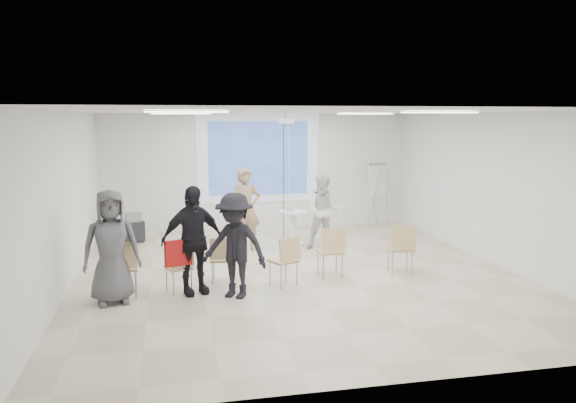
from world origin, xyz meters
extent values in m
cube|color=beige|center=(0.00, 0.00, -0.05)|extent=(8.00, 9.00, 0.10)
cube|color=white|center=(0.00, 0.00, 3.05)|extent=(8.00, 9.00, 0.10)
cube|color=silver|center=(0.00, 4.55, 1.50)|extent=(8.00, 0.10, 3.00)
cube|color=silver|center=(-4.05, 0.00, 1.50)|extent=(0.10, 9.00, 3.00)
cube|color=silver|center=(4.05, 0.00, 1.50)|extent=(0.10, 9.00, 3.00)
cube|color=silver|center=(0.00, 4.49, 1.85)|extent=(3.20, 0.01, 2.30)
cube|color=#3257AC|center=(0.00, 4.47, 1.85)|extent=(2.60, 0.01, 1.90)
cylinder|color=white|center=(0.47, 2.40, 0.03)|extent=(0.52, 0.52, 0.05)
cylinder|color=white|center=(0.47, 2.40, 0.38)|extent=(0.14, 0.14, 0.70)
cylinder|color=white|center=(0.47, 2.40, 0.76)|extent=(0.71, 0.71, 0.04)
cube|color=white|center=(0.52, 2.36, 0.78)|extent=(0.23, 0.17, 0.01)
cube|color=#429DC6|center=(0.39, 2.47, 0.79)|extent=(0.17, 0.23, 0.02)
imported|color=tan|center=(-0.67, 2.07, 1.03)|extent=(0.81, 0.60, 2.05)
imported|color=white|center=(1.05, 1.88, 0.93)|extent=(1.02, 0.89, 1.86)
cube|color=white|center=(-0.49, 2.32, 1.35)|extent=(0.06, 0.13, 0.04)
cube|color=white|center=(0.87, 2.13, 1.26)|extent=(0.06, 0.12, 0.04)
cube|color=tan|center=(-3.04, -0.68, 0.46)|extent=(0.45, 0.45, 0.04)
cube|color=tan|center=(-3.03, -0.88, 0.72)|extent=(0.44, 0.10, 0.41)
cylinder|color=gray|center=(-3.21, -0.86, 0.23)|extent=(0.02, 0.02, 0.45)
cylinder|color=gray|center=(-2.86, -0.85, 0.23)|extent=(0.02, 0.02, 0.45)
cylinder|color=gray|center=(-3.22, -0.51, 0.23)|extent=(0.02, 0.02, 0.45)
cylinder|color=gray|center=(-2.87, -0.50, 0.23)|extent=(0.02, 0.02, 0.45)
cube|color=tan|center=(-2.17, -0.65, 0.42)|extent=(0.50, 0.50, 0.04)
cube|color=tan|center=(-2.11, -0.82, 0.65)|extent=(0.39, 0.21, 0.37)
cylinder|color=gray|center=(-2.26, -0.85, 0.20)|extent=(0.03, 0.03, 0.41)
cylinder|color=gray|center=(-1.97, -0.74, 0.20)|extent=(0.03, 0.03, 0.41)
cylinder|color=gray|center=(-2.38, -0.56, 0.20)|extent=(0.03, 0.03, 0.41)
cylinder|color=gray|center=(-2.08, -0.44, 0.20)|extent=(0.03, 0.03, 0.41)
cube|color=tan|center=(-1.42, -0.23, 0.41)|extent=(0.44, 0.44, 0.04)
cube|color=tan|center=(-1.45, -0.41, 0.64)|extent=(0.39, 0.14, 0.37)
cylinder|color=gray|center=(-1.59, -0.35, 0.20)|extent=(0.02, 0.02, 0.40)
cylinder|color=gray|center=(-1.29, -0.40, 0.20)|extent=(0.02, 0.02, 0.40)
cylinder|color=gray|center=(-1.54, -0.05, 0.20)|extent=(0.02, 0.02, 0.40)
cylinder|color=gray|center=(-1.24, -0.10, 0.20)|extent=(0.02, 0.02, 0.40)
cube|color=tan|center=(-0.40, -0.67, 0.44)|extent=(0.54, 0.54, 0.04)
cube|color=tan|center=(-0.32, -0.85, 0.69)|extent=(0.41, 0.24, 0.39)
cylinder|color=gray|center=(-0.48, -0.89, 0.22)|extent=(0.03, 0.03, 0.43)
cylinder|color=#969A9E|center=(-0.18, -0.76, 0.22)|extent=(0.03, 0.03, 0.43)
cylinder|color=#95989E|center=(-0.62, -0.59, 0.22)|extent=(0.03, 0.03, 0.43)
cylinder|color=gray|center=(-0.31, -0.45, 0.22)|extent=(0.03, 0.03, 0.43)
cube|color=tan|center=(0.55, -0.29, 0.47)|extent=(0.44, 0.44, 0.04)
cube|color=tan|center=(0.55, -0.50, 0.73)|extent=(0.44, 0.09, 0.42)
cylinder|color=gray|center=(0.38, -0.47, 0.23)|extent=(0.02, 0.02, 0.46)
cylinder|color=#96999F|center=(0.73, -0.47, 0.23)|extent=(0.02, 0.02, 0.46)
cylinder|color=#92959A|center=(0.37, -0.11, 0.23)|extent=(0.02, 0.02, 0.46)
cylinder|color=gray|center=(0.73, -0.11, 0.23)|extent=(0.02, 0.02, 0.46)
cube|color=tan|center=(1.89, -0.37, 0.48)|extent=(0.51, 0.51, 0.04)
cube|color=tan|center=(1.85, -0.58, 0.74)|extent=(0.45, 0.17, 0.42)
cylinder|color=gray|center=(1.68, -0.52, 0.23)|extent=(0.03, 0.03, 0.47)
cylinder|color=gray|center=(2.03, -0.58, 0.23)|extent=(0.03, 0.03, 0.47)
cylinder|color=gray|center=(1.74, -0.16, 0.23)|extent=(0.03, 0.03, 0.47)
cylinder|color=gray|center=(2.10, -0.22, 0.23)|extent=(0.03, 0.03, 0.47)
cube|color=#B51617|center=(-2.17, -0.87, 0.72)|extent=(0.45, 0.25, 0.42)
imported|color=black|center=(-1.42, -0.21, 0.44)|extent=(0.33, 0.26, 0.02)
imported|color=black|center=(-1.94, -0.79, 1.03)|extent=(1.37, 1.06, 2.07)
imported|color=black|center=(-1.28, -1.12, 0.97)|extent=(1.42, 1.26, 1.94)
imported|color=#56555A|center=(-3.19, -1.00, 1.01)|extent=(1.09, 0.83, 2.01)
cylinder|color=#97999F|center=(2.99, 3.92, 0.80)|extent=(0.35, 0.07, 1.56)
cylinder|color=#96999F|center=(3.40, 4.09, 0.80)|extent=(0.21, 0.29, 1.56)
cylinder|color=gray|center=(3.08, 4.26, 0.80)|extent=(0.16, 0.33, 1.56)
cube|color=white|center=(3.15, 4.10, 1.28)|extent=(0.64, 0.41, 0.88)
cube|color=#94979C|center=(3.14, 4.13, 1.68)|extent=(0.60, 0.30, 0.06)
cube|color=black|center=(-3.14, 3.46, 0.26)|extent=(0.55, 0.48, 0.46)
cube|color=gray|center=(-3.14, 3.46, 0.59)|extent=(0.39, 0.36, 0.20)
cylinder|color=black|center=(-3.28, 3.28, 0.03)|extent=(0.07, 0.07, 0.06)
cylinder|color=black|center=(-2.92, 3.38, 0.03)|extent=(0.07, 0.07, 0.06)
cylinder|color=black|center=(-3.36, 3.54, 0.03)|extent=(0.07, 0.07, 0.06)
cylinder|color=black|center=(-3.00, 3.64, 0.03)|extent=(0.07, 0.07, 0.06)
cube|color=white|center=(0.10, 1.50, 2.82)|extent=(0.30, 0.25, 0.10)
cylinder|color=gray|center=(0.10, 1.50, 2.93)|extent=(0.04, 0.04, 0.14)
cylinder|color=black|center=(0.04, 1.42, 1.39)|extent=(0.01, 0.01, 2.77)
cylinder|color=white|center=(0.14, 1.40, 1.39)|extent=(0.01, 0.01, 2.77)
cube|color=white|center=(-2.00, 2.00, 2.97)|extent=(1.20, 0.30, 0.02)
cube|color=white|center=(2.00, 2.00, 2.97)|extent=(1.20, 0.30, 0.02)
cube|color=white|center=(-2.00, -1.50, 2.97)|extent=(1.20, 0.30, 0.02)
cube|color=white|center=(2.00, -1.50, 2.97)|extent=(1.20, 0.30, 0.02)
camera|label=1|loc=(-2.27, -9.90, 2.88)|focal=35.00mm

